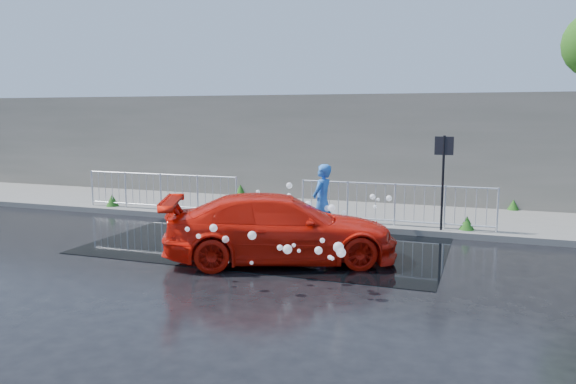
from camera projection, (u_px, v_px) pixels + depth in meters
name	position (u px, v px, depth m)	size (l,w,h in m)	color
ground	(234.00, 251.00, 12.48)	(90.00, 90.00, 0.00)	black
pavement	(304.00, 211.00, 17.13)	(30.00, 4.00, 0.15)	#5E5E5A
curb	(281.00, 223.00, 15.26)	(30.00, 0.25, 0.16)	#5E5E5A
retaining_wall	(325.00, 147.00, 18.92)	(30.00, 0.60, 3.50)	#676457
puddle	(272.00, 243.00, 13.24)	(8.00, 5.00, 0.01)	black
sign_post	(443.00, 167.00, 13.72)	(0.45, 0.06, 2.50)	black
railing_left	(161.00, 190.00, 16.84)	(5.05, 0.05, 1.10)	silver
railing_right	(395.00, 203.00, 14.49)	(5.05, 0.05, 1.10)	silver
weeds	(289.00, 205.00, 16.75)	(12.17, 3.93, 0.38)	#1D4412
water_spray	(309.00, 221.00, 12.25)	(3.50, 5.54, 1.05)	white
red_car	(281.00, 228.00, 11.53)	(1.94, 4.76, 1.38)	red
person	(322.00, 202.00, 13.53)	(0.67, 0.44, 1.83)	blue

